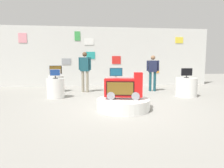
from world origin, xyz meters
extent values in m
plane|color=gray|center=(0.00, 0.00, 0.00)|extent=(30.00, 30.00, 0.00)
cube|color=silver|center=(0.00, 5.43, 1.63)|extent=(11.85, 0.10, 3.25)
cube|color=white|center=(-0.97, 5.36, 2.45)|extent=(0.51, 0.02, 0.35)
cube|color=gray|center=(-2.22, 5.36, 1.36)|extent=(0.49, 0.02, 0.33)
cube|color=red|center=(0.55, 5.36, 1.44)|extent=(0.49, 0.02, 0.44)
cube|color=green|center=(-1.60, 5.36, 2.74)|extent=(0.30, 0.02, 0.49)
cube|color=yellow|center=(4.22, 5.36, 2.59)|extent=(0.47, 0.02, 0.35)
cube|color=orange|center=(2.90, 5.36, 0.91)|extent=(0.30, 0.02, 0.40)
cube|color=pink|center=(-4.46, 5.36, 2.60)|extent=(0.43, 0.02, 0.50)
cube|color=teal|center=(-0.89, 5.36, 1.70)|extent=(0.48, 0.02, 0.39)
cylinder|color=silver|center=(-0.04, -0.31, 0.15)|extent=(1.48, 1.48, 0.31)
cylinder|color=gray|center=(-0.37, -0.25, 0.42)|extent=(0.28, 0.40, 0.22)
cylinder|color=gray|center=(0.29, -0.37, 0.42)|extent=(0.28, 0.40, 0.22)
cube|color=red|center=(-0.04, -0.31, 0.62)|extent=(1.08, 0.50, 0.50)
cube|color=red|center=(0.36, -0.38, 0.96)|extent=(0.28, 0.35, 0.17)
cube|color=black|center=(-0.15, -0.46, 0.62)|extent=(0.74, 0.15, 0.38)
cube|color=brown|center=(-0.15, -0.46, 0.62)|extent=(0.70, 0.15, 0.34)
cube|color=#B2B2B7|center=(-0.04, -0.31, 0.90)|extent=(0.82, 0.18, 0.02)
cylinder|color=silver|center=(-2.46, 3.33, 0.36)|extent=(0.66, 0.66, 0.73)
cylinder|color=black|center=(-2.46, 3.33, 0.74)|extent=(0.22, 0.22, 0.02)
cylinder|color=black|center=(-2.46, 3.33, 0.78)|extent=(0.04, 0.04, 0.06)
cube|color=black|center=(-2.46, 3.33, 0.99)|extent=(0.51, 0.20, 0.37)
cube|color=brown|center=(-2.47, 3.30, 0.99)|extent=(0.47, 0.16, 0.33)
cylinder|color=silver|center=(2.75, 1.51, 0.36)|extent=(0.81, 0.81, 0.73)
cylinder|color=black|center=(2.75, 1.51, 0.74)|extent=(0.19, 0.19, 0.02)
cylinder|color=black|center=(2.75, 1.51, 0.78)|extent=(0.04, 0.04, 0.06)
cube|color=black|center=(2.75, 1.51, 0.95)|extent=(0.44, 0.05, 0.29)
cube|color=black|center=(2.75, 1.49, 0.95)|extent=(0.40, 0.02, 0.26)
cylinder|color=silver|center=(-2.22, 1.77, 0.36)|extent=(0.64, 0.64, 0.73)
cylinder|color=black|center=(-2.22, 1.77, 0.74)|extent=(0.20, 0.20, 0.02)
cylinder|color=black|center=(-2.22, 1.77, 0.79)|extent=(0.04, 0.04, 0.08)
cube|color=silver|center=(-2.22, 1.77, 0.95)|extent=(0.37, 0.09, 0.24)
cube|color=navy|center=(-2.22, 1.74, 0.95)|extent=(0.34, 0.07, 0.22)
cylinder|color=silver|center=(0.00, 1.48, 0.36)|extent=(0.81, 0.81, 0.73)
cylinder|color=black|center=(0.00, 1.48, 0.74)|extent=(0.22, 0.22, 0.02)
cylinder|color=black|center=(0.00, 1.48, 0.78)|extent=(0.04, 0.04, 0.07)
cube|color=black|center=(0.00, 1.48, 0.97)|extent=(0.47, 0.06, 0.30)
cube|color=navy|center=(0.00, 1.46, 0.97)|extent=(0.43, 0.03, 0.27)
cylinder|color=#194751|center=(2.00, 3.01, 0.44)|extent=(0.12, 0.12, 0.88)
cylinder|color=#194751|center=(1.81, 3.06, 0.44)|extent=(0.12, 0.12, 0.88)
cube|color=#1E233F|center=(1.91, 3.04, 1.14)|extent=(0.42, 0.28, 0.52)
sphere|color=#8C6647|center=(1.91, 3.04, 1.53)|extent=(0.20, 0.20, 0.20)
cylinder|color=#1E233F|center=(2.14, 2.98, 1.16)|extent=(0.08, 0.08, 0.47)
cylinder|color=#1E233F|center=(1.67, 3.09, 1.16)|extent=(0.08, 0.08, 0.47)
cylinder|color=gray|center=(-1.07, 3.03, 0.46)|extent=(0.12, 0.12, 0.93)
cylinder|color=gray|center=(-1.26, 3.08, 0.46)|extent=(0.12, 0.12, 0.93)
cube|color=#194751|center=(-1.17, 3.05, 1.23)|extent=(0.42, 0.29, 0.61)
sphere|color=brown|center=(-1.17, 3.05, 1.67)|extent=(0.20, 0.20, 0.20)
cylinder|color=#194751|center=(-0.93, 2.99, 1.26)|extent=(0.08, 0.08, 0.55)
cylinder|color=#194751|center=(-1.40, 3.12, 1.26)|extent=(0.08, 0.08, 0.55)
camera|label=1|loc=(-0.97, -5.57, 1.33)|focal=31.18mm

